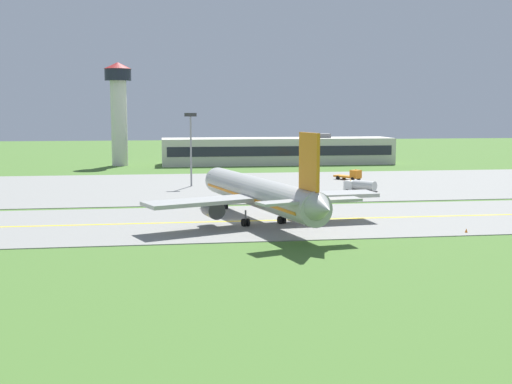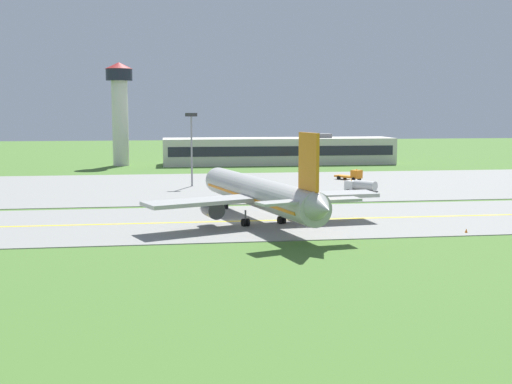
% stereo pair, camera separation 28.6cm
% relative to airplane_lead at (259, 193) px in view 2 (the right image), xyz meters
% --- Properties ---
extents(ground_plane, '(500.00, 500.00, 0.00)m').
position_rel_airplane_lead_xyz_m(ground_plane, '(-2.55, 1.80, -4.13)').
color(ground_plane, '#47702D').
extents(taxiway_strip, '(240.00, 28.00, 0.10)m').
position_rel_airplane_lead_xyz_m(taxiway_strip, '(-2.55, 1.80, -4.08)').
color(taxiway_strip, gray).
rests_on(taxiway_strip, ground).
extents(apron_pad, '(140.00, 52.00, 0.10)m').
position_rel_airplane_lead_xyz_m(apron_pad, '(7.45, 43.80, -4.08)').
color(apron_pad, gray).
rests_on(apron_pad, ground).
extents(taxiway_centreline, '(220.00, 0.60, 0.01)m').
position_rel_airplane_lead_xyz_m(taxiway_centreline, '(-2.55, 1.80, -4.03)').
color(taxiway_centreline, yellow).
rests_on(taxiway_centreline, taxiway_strip).
extents(airplane_lead, '(32.06, 39.19, 12.70)m').
position_rel_airplane_lead_xyz_m(airplane_lead, '(0.00, 0.00, 0.00)').
color(airplane_lead, '#ADADA8').
rests_on(airplane_lead, ground).
extents(service_truck_baggage, '(5.28, 6.45, 2.59)m').
position_rel_airplane_lead_xyz_m(service_truck_baggage, '(27.76, 50.41, -2.95)').
color(service_truck_baggage, orange).
rests_on(service_truck_baggage, ground).
extents(service_truck_fuel, '(5.37, 5.96, 2.65)m').
position_rel_airplane_lead_xyz_m(service_truck_fuel, '(22.57, 27.27, -2.60)').
color(service_truck_fuel, silver).
rests_on(service_truck_fuel, ground).
extents(terminal_building, '(65.57, 13.50, 8.63)m').
position_rel_airplane_lead_xyz_m(terminal_building, '(19.72, 96.38, -0.40)').
color(terminal_building, beige).
rests_on(terminal_building, ground).
extents(control_tower, '(7.60, 7.60, 28.29)m').
position_rel_airplane_lead_xyz_m(control_tower, '(-24.65, 97.42, 12.83)').
color(control_tower, silver).
rests_on(control_tower, ground).
extents(apron_light_mast, '(2.40, 0.50, 14.70)m').
position_rel_airplane_lead_xyz_m(apron_light_mast, '(-7.23, 44.17, 5.19)').
color(apron_light_mast, gray).
rests_on(apron_light_mast, ground).
extents(traffic_cone_near_edge, '(0.44, 0.44, 0.60)m').
position_rel_airplane_lead_xyz_m(traffic_cone_near_edge, '(24.44, -10.42, -3.83)').
color(traffic_cone_near_edge, orange).
rests_on(traffic_cone_near_edge, ground).
extents(traffic_cone_mid_edge, '(0.44, 0.44, 0.60)m').
position_rel_airplane_lead_xyz_m(traffic_cone_mid_edge, '(9.97, 13.58, -3.83)').
color(traffic_cone_mid_edge, orange).
rests_on(traffic_cone_mid_edge, ground).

